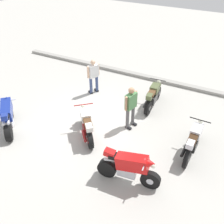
# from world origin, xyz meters

# --- Properties ---
(ground_plane) EXTENTS (40.00, 40.00, 0.00)m
(ground_plane) POSITION_xyz_m (0.00, 0.00, 0.00)
(ground_plane) COLOR #ADAAA3
(curb_edge) EXTENTS (14.00, 0.30, 0.15)m
(curb_edge) POSITION_xyz_m (0.00, 4.60, 0.07)
(curb_edge) COLOR gray
(curb_edge) RESTS_ON ground
(motorcycle_cream_vintage) EXTENTS (1.43, 1.55, 1.07)m
(motorcycle_cream_vintage) POSITION_xyz_m (0.27, -0.73, 0.49)
(motorcycle_cream_vintage) COLOR black
(motorcycle_cream_vintage) RESTS_ON ground
(motorcycle_red_sportbike) EXTENTS (1.96, 0.70, 1.14)m
(motorcycle_red_sportbike) POSITION_xyz_m (2.55, -1.99, 0.59)
(motorcycle_red_sportbike) COLOR black
(motorcycle_red_sportbike) RESTS_ON ground
(motorcycle_blue_sportbike) EXTENTS (1.47, 1.55, 1.14)m
(motorcycle_blue_sportbike) POSITION_xyz_m (-2.56, -1.74, 0.59)
(motorcycle_blue_sportbike) COLOR black
(motorcycle_blue_sportbike) RESTS_ON ground
(motorcycle_olive_vintage) EXTENTS (0.70, 1.96, 1.07)m
(motorcycle_olive_vintage) POSITION_xyz_m (1.71, 2.28, 0.49)
(motorcycle_olive_vintage) COLOR black
(motorcycle_olive_vintage) RESTS_ON ground
(motorcycle_silver_cruiser) EXTENTS (0.70, 2.09, 1.09)m
(motorcycle_silver_cruiser) POSITION_xyz_m (3.93, 0.14, 0.52)
(motorcycle_silver_cruiser) COLOR black
(motorcycle_silver_cruiser) RESTS_ON ground
(person_in_white_shirt) EXTENTS (0.46, 0.61, 1.64)m
(person_in_white_shirt) POSITION_xyz_m (-1.12, 2.11, 0.93)
(person_in_white_shirt) COLOR #384772
(person_in_white_shirt) RESTS_ON ground
(person_in_green_shirt) EXTENTS (0.40, 0.66, 1.71)m
(person_in_green_shirt) POSITION_xyz_m (1.45, 0.53, 0.98)
(person_in_green_shirt) COLOR #59595B
(person_in_green_shirt) RESTS_ON ground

